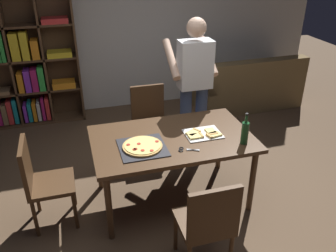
{
  "coord_description": "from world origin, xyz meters",
  "views": [
    {
      "loc": [
        -0.9,
        -2.91,
        2.47
      ],
      "look_at": [
        0.0,
        0.15,
        0.8
      ],
      "focal_mm": 37.83,
      "sensor_mm": 36.0,
      "label": 1
    }
  ],
  "objects": [
    {
      "name": "couch",
      "position": [
        1.9,
        1.99,
        0.3
      ],
      "size": [
        1.72,
        0.89,
        0.85
      ],
      "color": "brown",
      "rests_on": "ground_plane"
    },
    {
      "name": "person_serving_pizza",
      "position": [
        0.49,
        0.75,
        1.0
      ],
      "size": [
        0.55,
        0.54,
        1.75
      ],
      "color": "#38476B",
      "rests_on": "ground_plane"
    },
    {
      "name": "kitchen_scissors",
      "position": [
        0.05,
        -0.27,
        0.76
      ],
      "size": [
        0.2,
        0.12,
        0.01
      ],
      "color": "silver",
      "rests_on": "dining_table"
    },
    {
      "name": "chair_near_camera",
      "position": [
        -0.0,
        -0.97,
        0.51
      ],
      "size": [
        0.42,
        0.42,
        0.9
      ],
      "color": "#472D19",
      "rests_on": "ground_plane"
    },
    {
      "name": "bookshelf",
      "position": [
        -1.5,
        2.38,
        0.93
      ],
      "size": [
        1.4,
        0.35,
        1.95
      ],
      "color": "#513823",
      "rests_on": "ground_plane"
    },
    {
      "name": "pepperoni_pizza_on_tray",
      "position": [
        -0.33,
        -0.12,
        0.77
      ],
      "size": [
        0.44,
        0.44,
        0.04
      ],
      "color": "#2D2D33",
      "rests_on": "dining_table"
    },
    {
      "name": "ground_plane",
      "position": [
        0.0,
        0.0,
        0.0
      ],
      "size": [
        12.0,
        12.0,
        0.0
      ],
      "primitive_type": "plane",
      "color": "brown"
    },
    {
      "name": "wine_bottle",
      "position": [
        0.62,
        -0.3,
        0.87
      ],
      "size": [
        0.07,
        0.07,
        0.32
      ],
      "color": "#194723",
      "rests_on": "dining_table"
    },
    {
      "name": "chair_far_side",
      "position": [
        0.0,
        0.97,
        0.51
      ],
      "size": [
        0.42,
        0.42,
        0.9
      ],
      "color": "#472D19",
      "rests_on": "ground_plane"
    },
    {
      "name": "back_wall",
      "position": [
        0.0,
        2.6,
        1.4
      ],
      "size": [
        6.4,
        0.1,
        2.8
      ],
      "primitive_type": "cube",
      "color": "silver",
      "rests_on": "ground_plane"
    },
    {
      "name": "dining_table",
      "position": [
        0.0,
        0.0,
        0.68
      ],
      "size": [
        1.58,
        0.96,
        0.75
      ],
      "color": "#4C331E",
      "rests_on": "ground_plane"
    },
    {
      "name": "pizza_slices_on_towel",
      "position": [
        0.31,
        -0.04,
        0.76
      ],
      "size": [
        0.36,
        0.28,
        0.03
      ],
      "color": "white",
      "rests_on": "dining_table"
    },
    {
      "name": "chair_left_end",
      "position": [
        -1.28,
        0.0,
        0.51
      ],
      "size": [
        0.42,
        0.42,
        0.9
      ],
      "color": "#472D19",
      "rests_on": "ground_plane"
    }
  ]
}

